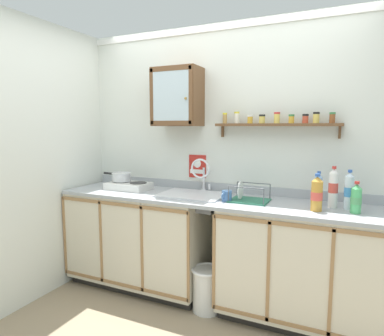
{
  "coord_description": "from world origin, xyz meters",
  "views": [
    {
      "loc": [
        1.05,
        -2.31,
        1.57
      ],
      "look_at": [
        -0.25,
        0.5,
        1.18
      ],
      "focal_mm": 31.48,
      "sensor_mm": 36.0,
      "label": 1
    }
  ],
  "objects_px": {
    "sink": "(194,196)",
    "trash_bin": "(207,288)",
    "bottle_water_clear_1": "(349,191)",
    "bottle_water_blue_0": "(318,189)",
    "mug": "(227,196)",
    "dish_rack": "(248,198)",
    "warning_sign": "(197,166)",
    "saucepan": "(121,177)",
    "bottle_juice_amber_2": "(317,194)",
    "bottle_opaque_white_3": "(333,188)",
    "hot_plate_stove": "(129,186)",
    "bottle_soda_green_4": "(356,199)",
    "wall_cabinet": "(177,97)"
  },
  "relations": [
    {
      "from": "sink",
      "to": "trash_bin",
      "type": "xyz_separation_m",
      "value": [
        0.22,
        -0.21,
        -0.74
      ]
    },
    {
      "from": "mug",
      "to": "bottle_soda_green_4",
      "type": "bearing_deg",
      "value": 1.53
    },
    {
      "from": "dish_rack",
      "to": "warning_sign",
      "type": "relative_size",
      "value": 1.4
    },
    {
      "from": "sink",
      "to": "bottle_soda_green_4",
      "type": "relative_size",
      "value": 2.52
    },
    {
      "from": "sink",
      "to": "warning_sign",
      "type": "xyz_separation_m",
      "value": [
        -0.08,
        0.26,
        0.24
      ]
    },
    {
      "from": "saucepan",
      "to": "sink",
      "type": "bearing_deg",
      "value": 0.09
    },
    {
      "from": "warning_sign",
      "to": "trash_bin",
      "type": "distance_m",
      "value": 1.13
    },
    {
      "from": "saucepan",
      "to": "bottle_opaque_white_3",
      "type": "height_order",
      "value": "bottle_opaque_white_3"
    },
    {
      "from": "saucepan",
      "to": "trash_bin",
      "type": "bearing_deg",
      "value": -11.78
    },
    {
      "from": "saucepan",
      "to": "bottle_soda_green_4",
      "type": "distance_m",
      "value": 2.12
    },
    {
      "from": "hot_plate_stove",
      "to": "trash_bin",
      "type": "xyz_separation_m",
      "value": [
        0.92,
        -0.19,
        -0.79
      ]
    },
    {
      "from": "mug",
      "to": "wall_cabinet",
      "type": "relative_size",
      "value": 0.22
    },
    {
      "from": "trash_bin",
      "to": "wall_cabinet",
      "type": "bearing_deg",
      "value": 142.7
    },
    {
      "from": "bottle_water_clear_1",
      "to": "bottle_water_blue_0",
      "type": "bearing_deg",
      "value": 164.34
    },
    {
      "from": "bottle_opaque_white_3",
      "to": "dish_rack",
      "type": "height_order",
      "value": "bottle_opaque_white_3"
    },
    {
      "from": "saucepan",
      "to": "bottle_opaque_white_3",
      "type": "relative_size",
      "value": 1.04
    },
    {
      "from": "mug",
      "to": "warning_sign",
      "type": "distance_m",
      "value": 0.61
    },
    {
      "from": "sink",
      "to": "wall_cabinet",
      "type": "relative_size",
      "value": 1.09
    },
    {
      "from": "mug",
      "to": "bottle_opaque_white_3",
      "type": "bearing_deg",
      "value": 9.88
    },
    {
      "from": "bottle_water_blue_0",
      "to": "trash_bin",
      "type": "height_order",
      "value": "bottle_water_blue_0"
    },
    {
      "from": "bottle_water_blue_0",
      "to": "bottle_opaque_white_3",
      "type": "bearing_deg",
      "value": -23.28
    },
    {
      "from": "bottle_soda_green_4",
      "to": "trash_bin",
      "type": "relative_size",
      "value": 0.62
    },
    {
      "from": "dish_rack",
      "to": "wall_cabinet",
      "type": "height_order",
      "value": "wall_cabinet"
    },
    {
      "from": "wall_cabinet",
      "to": "sink",
      "type": "bearing_deg",
      "value": -29.51
    },
    {
      "from": "bottle_juice_amber_2",
      "to": "mug",
      "type": "xyz_separation_m",
      "value": [
        -0.7,
        0.02,
        -0.08
      ]
    },
    {
      "from": "bottle_water_clear_1",
      "to": "bottle_opaque_white_3",
      "type": "bearing_deg",
      "value": 172.56
    },
    {
      "from": "trash_bin",
      "to": "bottle_opaque_white_3",
      "type": "bearing_deg",
      "value": 13.61
    },
    {
      "from": "bottle_juice_amber_2",
      "to": "wall_cabinet",
      "type": "distance_m",
      "value": 1.52
    },
    {
      "from": "warning_sign",
      "to": "trash_bin",
      "type": "relative_size",
      "value": 0.59
    },
    {
      "from": "bottle_water_blue_0",
      "to": "bottle_soda_green_4",
      "type": "distance_m",
      "value": 0.31
    },
    {
      "from": "sink",
      "to": "warning_sign",
      "type": "distance_m",
      "value": 0.36
    },
    {
      "from": "wall_cabinet",
      "to": "bottle_juice_amber_2",
      "type": "bearing_deg",
      "value": -11.88
    },
    {
      "from": "bottle_water_blue_0",
      "to": "bottle_juice_amber_2",
      "type": "xyz_separation_m",
      "value": [
        0.0,
        -0.2,
        -0.0
      ]
    },
    {
      "from": "bottle_water_clear_1",
      "to": "mug",
      "type": "bearing_deg",
      "value": -172.16
    },
    {
      "from": "bottle_soda_green_4",
      "to": "warning_sign",
      "type": "bearing_deg",
      "value": 165.58
    },
    {
      "from": "bottle_water_blue_0",
      "to": "warning_sign",
      "type": "xyz_separation_m",
      "value": [
        -1.13,
        0.2,
        0.1
      ]
    },
    {
      "from": "mug",
      "to": "trash_bin",
      "type": "xyz_separation_m",
      "value": [
        -0.14,
        -0.09,
        -0.8
      ]
    },
    {
      "from": "bottle_soda_green_4",
      "to": "trash_bin",
      "type": "distance_m",
      "value": 1.4
    },
    {
      "from": "bottle_water_blue_0",
      "to": "sink",
      "type": "bearing_deg",
      "value": -176.66
    },
    {
      "from": "hot_plate_stove",
      "to": "wall_cabinet",
      "type": "bearing_deg",
      "value": 17.58
    },
    {
      "from": "bottle_juice_amber_2",
      "to": "mug",
      "type": "height_order",
      "value": "bottle_juice_amber_2"
    },
    {
      "from": "hot_plate_stove",
      "to": "bottle_water_clear_1",
      "type": "bearing_deg",
      "value": 0.63
    },
    {
      "from": "bottle_water_clear_1",
      "to": "bottle_juice_amber_2",
      "type": "distance_m",
      "value": 0.26
    },
    {
      "from": "bottle_juice_amber_2",
      "to": "bottle_water_blue_0",
      "type": "bearing_deg",
      "value": 91.39
    },
    {
      "from": "saucepan",
      "to": "bottle_juice_amber_2",
      "type": "distance_m",
      "value": 1.86
    },
    {
      "from": "sink",
      "to": "bottle_water_clear_1",
      "type": "bearing_deg",
      "value": 0.0
    },
    {
      "from": "hot_plate_stove",
      "to": "bottle_opaque_white_3",
      "type": "bearing_deg",
      "value": 1.11
    },
    {
      "from": "sink",
      "to": "warning_sign",
      "type": "bearing_deg",
      "value": 106.42
    },
    {
      "from": "sink",
      "to": "trash_bin",
      "type": "height_order",
      "value": "sink"
    },
    {
      "from": "bottle_opaque_white_3",
      "to": "trash_bin",
      "type": "distance_m",
      "value": 1.33
    }
  ]
}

